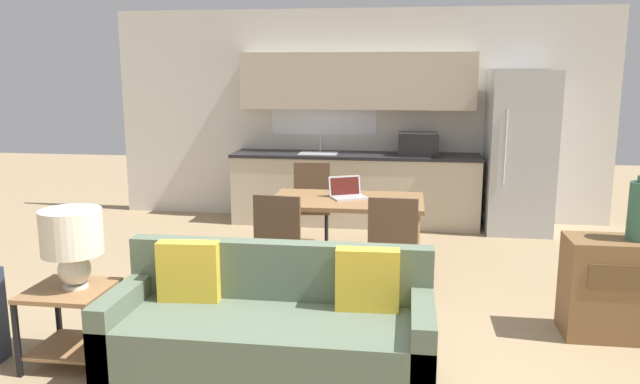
{
  "coord_description": "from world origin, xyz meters",
  "views": [
    {
      "loc": [
        0.66,
        -3.47,
        1.94
      ],
      "look_at": [
        -0.05,
        1.5,
        0.95
      ],
      "focal_mm": 35.0,
      "sensor_mm": 36.0,
      "label": 1
    }
  ],
  "objects_px": {
    "credenza": "(640,289)",
    "couch": "(272,326)",
    "table_lamp": "(72,239)",
    "dining_chair_far_left": "(311,202)",
    "dining_table": "(347,205)",
    "refrigerator": "(519,152)",
    "laptop": "(347,192)",
    "side_table": "(71,312)",
    "dining_chair_near_right": "(393,244)",
    "dining_chair_near_left": "(282,241)"
  },
  "relations": [
    {
      "from": "dining_chair_near_left",
      "to": "laptop",
      "type": "distance_m",
      "value": 1.02
    },
    {
      "from": "refrigerator",
      "to": "table_lamp",
      "type": "height_order",
      "value": "refrigerator"
    },
    {
      "from": "dining_table",
      "to": "table_lamp",
      "type": "distance_m",
      "value": 2.67
    },
    {
      "from": "refrigerator",
      "to": "credenza",
      "type": "xyz_separation_m",
      "value": [
        0.38,
        -3.08,
        -0.6
      ]
    },
    {
      "from": "side_table",
      "to": "table_lamp",
      "type": "relative_size",
      "value": 1.0
    },
    {
      "from": "dining_table",
      "to": "side_table",
      "type": "distance_m",
      "value": 2.72
    },
    {
      "from": "dining_chair_near_right",
      "to": "dining_chair_far_left",
      "type": "bearing_deg",
      "value": -58.37
    },
    {
      "from": "credenza",
      "to": "dining_chair_near_left",
      "type": "relative_size",
      "value": 1.14
    },
    {
      "from": "refrigerator",
      "to": "side_table",
      "type": "bearing_deg",
      "value": -130.95
    },
    {
      "from": "credenza",
      "to": "laptop",
      "type": "height_order",
      "value": "laptop"
    },
    {
      "from": "couch",
      "to": "side_table",
      "type": "bearing_deg",
      "value": -179.79
    },
    {
      "from": "side_table",
      "to": "dining_chair_near_left",
      "type": "xyz_separation_m",
      "value": [
        1.15,
        1.35,
        0.16
      ]
    },
    {
      "from": "couch",
      "to": "credenza",
      "type": "distance_m",
      "value": 2.7
    },
    {
      "from": "credenza",
      "to": "laptop",
      "type": "bearing_deg",
      "value": 150.93
    },
    {
      "from": "refrigerator",
      "to": "laptop",
      "type": "distance_m",
      "value": 2.63
    },
    {
      "from": "dining_chair_near_left",
      "to": "laptop",
      "type": "bearing_deg",
      "value": -111.64
    },
    {
      "from": "dining_chair_far_left",
      "to": "laptop",
      "type": "relative_size",
      "value": 2.33
    },
    {
      "from": "table_lamp",
      "to": "dining_chair_far_left",
      "type": "relative_size",
      "value": 0.56
    },
    {
      "from": "couch",
      "to": "laptop",
      "type": "relative_size",
      "value": 5.05
    },
    {
      "from": "table_lamp",
      "to": "dining_chair_far_left",
      "type": "bearing_deg",
      "value": 69.23
    },
    {
      "from": "credenza",
      "to": "couch",
      "type": "bearing_deg",
      "value": -159.19
    },
    {
      "from": "side_table",
      "to": "dining_table",
      "type": "bearing_deg",
      "value": 52.96
    },
    {
      "from": "side_table",
      "to": "dining_chair_near_right",
      "type": "relative_size",
      "value": 0.56
    },
    {
      "from": "table_lamp",
      "to": "laptop",
      "type": "relative_size",
      "value": 1.32
    },
    {
      "from": "dining_chair_near_left",
      "to": "dining_chair_near_right",
      "type": "bearing_deg",
      "value": -171.43
    },
    {
      "from": "credenza",
      "to": "dining_chair_near_right",
      "type": "distance_m",
      "value": 1.86
    },
    {
      "from": "credenza",
      "to": "dining_chair_far_left",
      "type": "relative_size",
      "value": 1.14
    },
    {
      "from": "table_lamp",
      "to": "laptop",
      "type": "xyz_separation_m",
      "value": [
        1.58,
        2.2,
        -0.08
      ]
    },
    {
      "from": "dining_chair_near_left",
      "to": "dining_chair_far_left",
      "type": "xyz_separation_m",
      "value": [
        0.0,
        1.61,
        0.0
      ]
    },
    {
      "from": "dining_table",
      "to": "credenza",
      "type": "height_order",
      "value": "credenza"
    },
    {
      "from": "side_table",
      "to": "credenza",
      "type": "relative_size",
      "value": 0.49
    },
    {
      "from": "refrigerator",
      "to": "couch",
      "type": "distance_m",
      "value": 4.62
    },
    {
      "from": "side_table",
      "to": "laptop",
      "type": "height_order",
      "value": "laptop"
    },
    {
      "from": "refrigerator",
      "to": "couch",
      "type": "bearing_deg",
      "value": -117.97
    },
    {
      "from": "refrigerator",
      "to": "dining_chair_near_left",
      "type": "distance_m",
      "value": 3.61
    },
    {
      "from": "side_table",
      "to": "dining_chair_far_left",
      "type": "relative_size",
      "value": 0.56
    },
    {
      "from": "refrigerator",
      "to": "credenza",
      "type": "relative_size",
      "value": 1.82
    },
    {
      "from": "refrigerator",
      "to": "dining_chair_near_left",
      "type": "relative_size",
      "value": 2.07
    },
    {
      "from": "dining_table",
      "to": "table_lamp",
      "type": "height_order",
      "value": "table_lamp"
    },
    {
      "from": "refrigerator",
      "to": "dining_chair_far_left",
      "type": "bearing_deg",
      "value": -155.26
    },
    {
      "from": "refrigerator",
      "to": "table_lamp",
      "type": "bearing_deg",
      "value": -130.77
    },
    {
      "from": "table_lamp",
      "to": "dining_chair_near_left",
      "type": "height_order",
      "value": "table_lamp"
    },
    {
      "from": "table_lamp",
      "to": "laptop",
      "type": "height_order",
      "value": "table_lamp"
    },
    {
      "from": "dining_table",
      "to": "couch",
      "type": "bearing_deg",
      "value": -96.92
    },
    {
      "from": "side_table",
      "to": "table_lamp",
      "type": "bearing_deg",
      "value": 27.24
    },
    {
      "from": "dining_table",
      "to": "dining_chair_far_left",
      "type": "relative_size",
      "value": 1.55
    },
    {
      "from": "table_lamp",
      "to": "dining_chair_near_left",
      "type": "xyz_separation_m",
      "value": [
        1.11,
        1.33,
        -0.34
      ]
    },
    {
      "from": "refrigerator",
      "to": "couch",
      "type": "xyz_separation_m",
      "value": [
        -2.15,
        -4.04,
        -0.63
      ]
    },
    {
      "from": "table_lamp",
      "to": "dining_chair_far_left",
      "type": "xyz_separation_m",
      "value": [
        1.12,
        2.94,
        -0.34
      ]
    },
    {
      "from": "table_lamp",
      "to": "dining_chair_near_right",
      "type": "height_order",
      "value": "table_lamp"
    }
  ]
}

